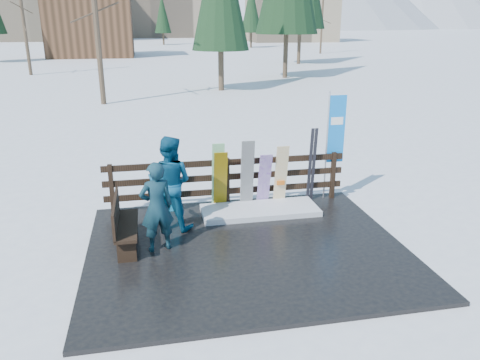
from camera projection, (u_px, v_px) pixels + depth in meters
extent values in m
plane|color=white|center=(247.00, 250.00, 9.01)|extent=(700.00, 700.00, 0.00)
cube|color=black|center=(247.00, 249.00, 9.00)|extent=(6.00, 5.00, 0.08)
cube|color=black|center=(112.00, 189.00, 10.37)|extent=(0.10, 0.10, 1.15)
cube|color=black|center=(171.00, 186.00, 10.60)|extent=(0.10, 0.10, 1.15)
cube|color=black|center=(227.00, 182.00, 10.84)|extent=(0.10, 0.10, 1.15)
cube|color=black|center=(281.00, 179.00, 11.08)|extent=(0.10, 0.10, 1.15)
cube|color=black|center=(333.00, 175.00, 11.32)|extent=(0.10, 0.10, 1.15)
cube|color=black|center=(227.00, 191.00, 10.92)|extent=(5.60, 0.05, 0.14)
cube|color=black|center=(227.00, 177.00, 10.80)|extent=(5.60, 0.05, 0.14)
cube|color=black|center=(227.00, 162.00, 10.69)|extent=(5.60, 0.05, 0.14)
cube|color=white|center=(260.00, 210.00, 10.57)|extent=(2.62, 1.00, 0.12)
cube|color=black|center=(127.00, 225.00, 8.84)|extent=(0.40, 1.50, 0.06)
cube|color=black|center=(127.00, 250.00, 8.35)|extent=(0.34, 0.06, 0.45)
cube|color=black|center=(129.00, 224.00, 9.47)|extent=(0.34, 0.06, 0.45)
cube|color=black|center=(116.00, 213.00, 8.72)|extent=(0.05, 1.50, 0.50)
cube|color=#18A7E8|center=(173.00, 184.00, 10.37)|extent=(0.27, 0.23, 1.37)
cube|color=white|center=(218.00, 176.00, 10.52)|extent=(0.27, 0.33, 1.60)
cube|color=#E9B000|center=(220.00, 181.00, 10.56)|extent=(0.30, 0.32, 1.39)
cube|color=silver|center=(264.00, 180.00, 10.77)|extent=(0.29, 0.37, 1.29)
cube|color=black|center=(247.00, 174.00, 10.64)|extent=(0.30, 0.24, 1.61)
cube|color=white|center=(281.00, 175.00, 10.81)|extent=(0.29, 0.28, 1.46)
cube|color=#B11524|center=(244.00, 175.00, 10.71)|extent=(0.07, 0.29, 1.56)
cube|color=#B11524|center=(248.00, 174.00, 10.72)|extent=(0.07, 0.29, 1.56)
cube|color=black|center=(310.00, 165.00, 10.96)|extent=(0.08, 0.18, 1.81)
cube|color=black|center=(314.00, 165.00, 10.97)|extent=(0.08, 0.18, 1.81)
cylinder|color=silver|center=(326.00, 146.00, 11.10)|extent=(0.04, 0.04, 2.60)
cube|color=#0D79E0|center=(336.00, 129.00, 11.01)|extent=(0.42, 0.02, 1.60)
imported|color=#164545|center=(157.00, 207.00, 8.61)|extent=(0.71, 0.55, 1.73)
imported|color=navy|center=(170.00, 183.00, 9.53)|extent=(1.18, 1.08, 1.96)
cube|color=tan|center=(292.00, 8.00, 100.51)|extent=(18.00, 12.00, 14.00)
cube|color=brown|center=(90.00, 23.00, 57.34)|extent=(10.00, 8.00, 8.00)
cone|color=black|center=(220.00, 8.00, 28.39)|extent=(3.59, 3.59, 9.96)
cylinder|color=#382B1E|center=(22.00, 13.00, 37.01)|extent=(0.28, 0.28, 9.67)
cylinder|color=#382B1E|center=(323.00, 11.00, 62.37)|extent=(0.28, 0.28, 10.99)
cone|color=black|center=(109.00, 12.00, 61.92)|extent=(3.85, 3.85, 10.69)
cone|color=black|center=(251.00, 17.00, 77.26)|extent=(3.52, 3.52, 9.77)
cone|color=black|center=(163.00, 21.00, 86.95)|extent=(3.08, 3.08, 8.54)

